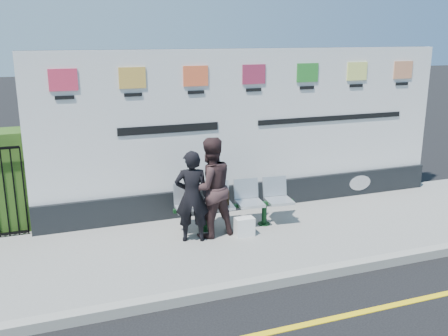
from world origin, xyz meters
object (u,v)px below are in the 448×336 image
bench (235,215)px  woman_left (192,196)px  billboard (251,141)px  woman_right (210,187)px

bench → woman_left: size_ratio=1.37×
billboard → woman_right: billboard is taller
billboard → bench: (-0.68, -0.91, -1.08)m
billboard → bench: bearing=-126.7°
bench → woman_right: 0.82m
billboard → woman_left: bearing=-142.0°
woman_left → woman_right: bearing=-147.7°
billboard → woman_left: 2.02m
billboard → woman_left: size_ratio=5.33×
billboard → woman_right: bearing=-137.4°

